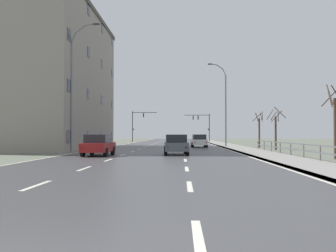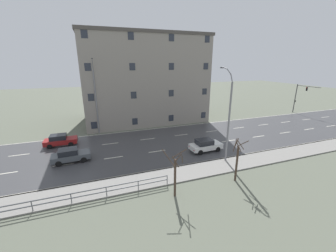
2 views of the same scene
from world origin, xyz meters
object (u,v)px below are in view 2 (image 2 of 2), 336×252
(car_far_left, at_px, (205,145))
(car_near_right, at_px, (70,155))
(car_far_right, at_px, (60,140))
(brick_building, at_px, (143,79))
(traffic_signal_left, at_px, (300,95))
(street_lamp_midground, at_px, (228,118))
(street_lamp_left_bank, at_px, (96,99))

(car_far_left, distance_m, car_near_right, 16.11)
(car_far_right, relative_size, brick_building, 0.18)
(traffic_signal_left, relative_size, brick_building, 0.28)
(street_lamp_midground, relative_size, car_near_right, 2.48)
(car_far_left, xyz_separation_m, car_far_right, (-8.26, -17.59, 0.00))
(car_far_left, distance_m, car_far_right, 19.43)
(street_lamp_midground, distance_m, traffic_signal_left, 32.18)
(car_far_right, bearing_deg, street_lamp_left_bank, 124.36)
(street_lamp_left_bank, relative_size, car_far_left, 2.75)
(traffic_signal_left, distance_m, car_near_right, 46.32)
(car_far_left, relative_size, car_far_right, 1.01)
(traffic_signal_left, distance_m, car_far_left, 31.74)
(traffic_signal_left, bearing_deg, car_near_right, -79.18)
(street_lamp_midground, xyz_separation_m, brick_building, (-21.70, -4.14, 2.76))
(street_lamp_left_bank, bearing_deg, car_far_right, -56.09)
(car_far_left, bearing_deg, brick_building, -171.61)
(car_far_left, relative_size, brick_building, 0.19)
(street_lamp_midground, height_order, car_far_left, street_lamp_midground)
(car_near_right, height_order, brick_building, brick_building)
(traffic_signal_left, relative_size, car_near_right, 1.51)
(street_lamp_left_bank, height_order, car_near_right, street_lamp_left_bank)
(street_lamp_midground, height_order, car_near_right, street_lamp_midground)
(street_lamp_left_bank, distance_m, car_far_right, 7.84)
(street_lamp_left_bank, xyz_separation_m, brick_building, (-6.79, 9.05, 2.27))
(traffic_signal_left, xyz_separation_m, car_near_right, (8.67, -45.38, -3.35))
(car_far_right, distance_m, brick_building, 18.88)
(car_near_right, height_order, car_far_right, same)
(street_lamp_left_bank, relative_size, brick_building, 0.51)
(traffic_signal_left, relative_size, car_far_right, 1.54)
(street_lamp_midground, height_order, street_lamp_left_bank, street_lamp_left_bank)
(street_lamp_midground, relative_size, car_far_right, 2.53)
(street_lamp_midground, distance_m, car_near_right, 18.13)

